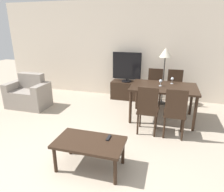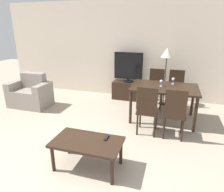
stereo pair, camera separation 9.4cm
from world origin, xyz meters
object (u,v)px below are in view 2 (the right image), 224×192
Objects in this scene: tv at (128,67)px; wine_glass_center at (173,80)px; wine_glass_left at (161,82)px; armchair at (31,94)px; dining_table at (164,90)px; dining_chair_far at (176,88)px; tv_stand at (128,90)px; remote_primary at (106,138)px; floor_lamp at (167,57)px; dining_chair_near at (147,109)px; dining_chair_near_right at (175,112)px; dining_chair_far_left at (156,86)px; coffee_table at (87,144)px.

tv reaches higher than wine_glass_center.
armchair is at bearing -176.64° from wine_glass_left.
dining_table is 1.45× the size of dining_chair_far.
tv_stand reaches higher than remote_primary.
dining_chair_far is 0.82m from floor_lamp.
tv is 5.49× the size of remote_primary.
dining_chair_near is 1.00× the size of dining_chair_near_right.
floor_lamp reaches higher than dining_table.
dining_chair_far_left is 2.70m from remote_primary.
wine_glass_left is (-0.03, -1.00, -0.40)m from floor_lamp.
floor_lamp is (-0.29, 1.78, 0.74)m from dining_chair_near_right.
wine_glass_center is (1.22, -0.85, -0.06)m from tv.
armchair is 7.03× the size of wine_glass_center.
wine_glass_center is (0.85, 2.14, 0.41)m from remote_primary.
dining_chair_near_right is (0.49, 0.00, 0.00)m from dining_chair_near.
remote_primary is (-0.44, -2.66, -0.08)m from dining_chair_far_left.
dining_chair_far_left is (3.11, 0.99, 0.22)m from armchair.
tv_stand is 5.75× the size of wine_glass_center.
coffee_table is 2.58m from wine_glass_center.
dining_table is (1.06, -1.11, -0.24)m from tv.
remote_primary is 1.03× the size of wine_glass_center.
dining_chair_near_right is at bearing -72.70° from dining_table.
dining_chair_far_left is (-0.49, 1.58, 0.00)m from dining_chair_near_right.
coffee_table is 2.24m from wine_glass_left.
tv_stand is at bearing 124.41° from dining_chair_near_right.
floor_lamp is at bearing -6.77° from tv_stand.
dining_chair_near_right is at bearing -80.79° from floor_lamp.
dining_chair_near is at bearing -10.76° from armchair.
armchair is 3.04m from coffee_table.
wine_glass_left reaches higher than tv_stand.
armchair is 1.06× the size of dining_chair_near_right.
floor_lamp is at bearing 19.81° from armchair.
tv_stand is 5.75× the size of wine_glass_left.
remote_primary is (-0.93, -2.66, -0.08)m from dining_chair_far.
wine_glass_center is at bearing 58.11° from dining_table.
armchair reaches higher than tv_stand.
tv_stand is at bearing 145.21° from wine_glass_center.
dining_chair_near is 1.00× the size of dining_chair_far.
armchair is at bearing -150.22° from tv_stand.
dining_chair_far is at bearing 70.74° from remote_primary.
dining_chair_near_right is 6.63× the size of wine_glass_left.
tv_stand is at bearing 165.88° from dining_chair_far.
dining_table is at bearing -72.70° from dining_chair_far_left.
dining_chair_far is 0.92m from wine_glass_left.
remote_primary is 1.03× the size of wine_glass_left.
wine_glass_left is at bearing -176.56° from dining_table.
remote_primary is at bearing 31.96° from coffee_table.
tv reaches higher than dining_chair_near.
tv_stand is (2.30, 1.31, -0.06)m from armchair.
wine_glass_center is (-0.08, -0.52, 0.33)m from dining_chair_far.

